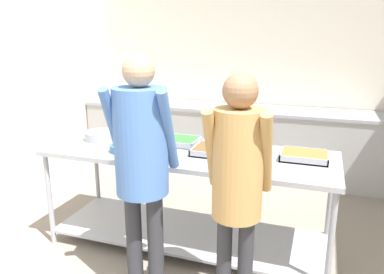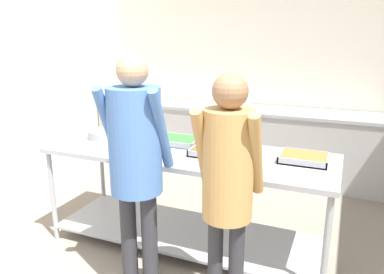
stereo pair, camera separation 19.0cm
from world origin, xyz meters
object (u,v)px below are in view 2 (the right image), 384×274
(guest_serving_left, at_px, (136,153))
(guest_serving_right, at_px, (228,175))
(water_bottle, at_px, (154,95))
(sauce_pan, at_px, (105,134))
(serving_tray_greens, at_px, (304,158))
(serving_tray_roast, at_px, (216,151))
(serving_tray_vegetables, at_px, (177,141))
(broccoli_bowl, at_px, (123,146))
(plate_stack, at_px, (249,168))

(guest_serving_left, height_order, guest_serving_right, guest_serving_left)
(guest_serving_right, bearing_deg, water_bottle, 126.23)
(sauce_pan, relative_size, water_bottle, 2.00)
(serving_tray_greens, xyz_separation_m, guest_serving_right, (-0.35, -0.84, 0.11))
(serving_tray_greens, relative_size, guest_serving_right, 0.22)
(serving_tray_roast, relative_size, guest_serving_right, 0.23)
(serving_tray_vegetables, relative_size, guest_serving_left, 0.23)
(sauce_pan, height_order, guest_serving_left, guest_serving_left)
(guest_serving_right, distance_m, water_bottle, 3.24)
(guest_serving_right, height_order, water_bottle, guest_serving_right)
(broccoli_bowl, distance_m, serving_tray_roast, 0.79)
(sauce_pan, xyz_separation_m, serving_tray_greens, (1.82, 0.03, -0.02))
(broccoli_bowl, xyz_separation_m, serving_tray_greens, (1.45, 0.30, -0.02))
(plate_stack, bearing_deg, serving_tray_greens, 46.89)
(water_bottle, bearing_deg, serving_tray_roast, -49.87)
(serving_tray_vegetables, bearing_deg, serving_tray_greens, -3.58)
(broccoli_bowl, bearing_deg, sauce_pan, 143.77)
(broccoli_bowl, height_order, water_bottle, water_bottle)
(broccoli_bowl, distance_m, plate_stack, 1.11)
(serving_tray_roast, height_order, serving_tray_greens, same)
(serving_tray_vegetables, relative_size, serving_tray_roast, 1.04)
(sauce_pan, relative_size, broccoli_bowl, 2.12)
(serving_tray_greens, height_order, water_bottle, water_bottle)
(guest_serving_left, bearing_deg, guest_serving_right, -3.55)
(serving_tray_vegetables, relative_size, guest_serving_right, 0.24)
(serving_tray_vegetables, xyz_separation_m, water_bottle, (-1.16, 1.71, 0.10))
(plate_stack, distance_m, water_bottle, 2.88)
(serving_tray_vegetables, relative_size, water_bottle, 1.73)
(broccoli_bowl, distance_m, guest_serving_right, 1.23)
(broccoli_bowl, height_order, plate_stack, broccoli_bowl)
(serving_tray_greens, relative_size, guest_serving_left, 0.21)
(water_bottle, bearing_deg, guest_serving_left, -64.11)
(sauce_pan, bearing_deg, serving_tray_greens, 0.89)
(serving_tray_greens, bearing_deg, guest_serving_right, -112.88)
(broccoli_bowl, height_order, serving_tray_greens, broccoli_bowl)
(broccoli_bowl, xyz_separation_m, guest_serving_right, (1.10, -0.54, 0.09))
(serving_tray_vegetables, relative_size, serving_tray_greens, 1.09)
(plate_stack, relative_size, water_bottle, 1.09)
(serving_tray_roast, distance_m, guest_serving_left, 0.79)
(broccoli_bowl, bearing_deg, plate_stack, -3.32)
(sauce_pan, bearing_deg, serving_tray_roast, -3.47)
(guest_serving_left, bearing_deg, sauce_pan, 136.24)
(serving_tray_vegetables, distance_m, plate_stack, 0.89)
(serving_tray_roast, height_order, guest_serving_right, guest_serving_right)
(serving_tray_vegetables, height_order, water_bottle, water_bottle)
(serving_tray_greens, distance_m, water_bottle, 2.88)
(guest_serving_left, distance_m, guest_serving_right, 0.67)
(sauce_pan, distance_m, plate_stack, 1.52)
(water_bottle, bearing_deg, serving_tray_greens, -38.04)
(serving_tray_roast, relative_size, plate_stack, 1.54)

